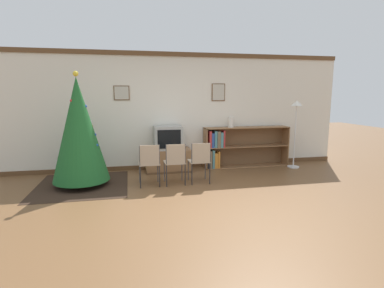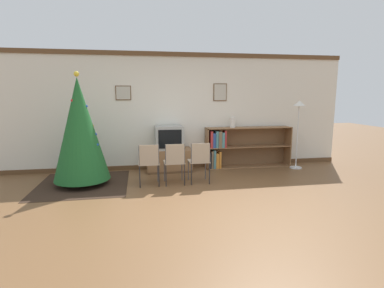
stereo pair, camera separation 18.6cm
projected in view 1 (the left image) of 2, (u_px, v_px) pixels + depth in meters
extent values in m
plane|color=brown|center=(197.00, 205.00, 4.77)|extent=(24.00, 24.00, 0.00)
cube|color=silver|center=(173.00, 111.00, 7.03)|extent=(8.34, 0.08, 2.70)
cube|color=brown|center=(172.00, 54.00, 6.76)|extent=(8.34, 0.03, 0.10)
cube|color=brown|center=(174.00, 166.00, 7.19)|extent=(8.34, 0.03, 0.10)
cube|color=brown|center=(122.00, 93.00, 6.68)|extent=(0.34, 0.02, 0.32)
cube|color=#BCB7A8|center=(122.00, 93.00, 6.67)|extent=(0.31, 0.01, 0.29)
cube|color=brown|center=(218.00, 92.00, 7.13)|extent=(0.32, 0.02, 0.41)
cube|color=#BCB7A8|center=(218.00, 92.00, 7.12)|extent=(0.29, 0.01, 0.38)
cube|color=#332319|center=(83.00, 185.00, 5.82)|extent=(1.71, 1.84, 0.01)
cylinder|color=maroon|center=(82.00, 182.00, 5.81)|extent=(0.36, 0.36, 0.10)
cone|color=#1E5B28|center=(79.00, 130.00, 5.64)|extent=(1.06, 1.06, 1.96)
sphere|color=yellow|center=(76.00, 74.00, 5.47)|extent=(0.10, 0.10, 0.10)
sphere|color=silver|center=(91.00, 122.00, 5.70)|extent=(0.05, 0.05, 0.05)
sphere|color=#1E4CB2|center=(97.00, 145.00, 5.66)|extent=(0.05, 0.05, 0.05)
sphere|color=#1E4CB2|center=(95.00, 135.00, 5.71)|extent=(0.05, 0.05, 0.05)
sphere|color=red|center=(71.00, 101.00, 5.47)|extent=(0.05, 0.05, 0.05)
sphere|color=silver|center=(82.00, 104.00, 5.69)|extent=(0.06, 0.06, 0.06)
sphere|color=gold|center=(92.00, 126.00, 5.77)|extent=(0.04, 0.04, 0.04)
sphere|color=#1E4CB2|center=(86.00, 106.00, 5.59)|extent=(0.05, 0.05, 0.05)
cube|color=brown|center=(168.00, 170.00, 6.89)|extent=(0.97, 0.51, 0.05)
cube|color=olive|center=(168.00, 159.00, 6.85)|extent=(1.01, 0.53, 0.47)
cube|color=#9E9E99|center=(168.00, 138.00, 6.77)|extent=(0.62, 0.50, 0.53)
cube|color=black|center=(169.00, 139.00, 6.52)|extent=(0.51, 0.01, 0.41)
cube|color=tan|center=(149.00, 163.00, 5.78)|extent=(0.40, 0.40, 0.02)
cube|color=tan|center=(150.00, 155.00, 5.56)|extent=(0.35, 0.02, 0.38)
cylinder|color=#4C4C51|center=(140.00, 173.00, 5.95)|extent=(0.02, 0.02, 0.42)
cylinder|color=#4C4C51|center=(158.00, 172.00, 6.02)|extent=(0.02, 0.02, 0.42)
cylinder|color=#4C4C51|center=(140.00, 177.00, 5.60)|extent=(0.02, 0.02, 0.42)
cylinder|color=#4C4C51|center=(160.00, 176.00, 5.68)|extent=(0.02, 0.02, 0.42)
cylinder|color=#4C4C51|center=(140.00, 167.00, 5.57)|extent=(0.02, 0.02, 0.82)
cylinder|color=#4C4C51|center=(159.00, 166.00, 5.64)|extent=(0.02, 0.02, 0.82)
cube|color=tan|center=(174.00, 162.00, 5.88)|extent=(0.40, 0.40, 0.02)
cube|color=tan|center=(176.00, 154.00, 5.66)|extent=(0.35, 0.02, 0.38)
cylinder|color=#4C4C51|center=(164.00, 171.00, 6.05)|extent=(0.02, 0.02, 0.42)
cylinder|color=#4C4C51|center=(182.00, 170.00, 6.12)|extent=(0.02, 0.02, 0.42)
cylinder|color=#4C4C51|center=(167.00, 176.00, 5.70)|extent=(0.02, 0.02, 0.42)
cylinder|color=#4C4C51|center=(185.00, 175.00, 5.78)|extent=(0.02, 0.02, 0.42)
cylinder|color=#4C4C51|center=(166.00, 166.00, 5.67)|extent=(0.02, 0.02, 0.82)
cylinder|color=#4C4C51|center=(185.00, 165.00, 5.74)|extent=(0.02, 0.02, 0.82)
cube|color=tan|center=(199.00, 161.00, 5.98)|extent=(0.40, 0.40, 0.02)
cube|color=tan|center=(201.00, 153.00, 5.76)|extent=(0.35, 0.02, 0.38)
cylinder|color=#4C4C51|center=(188.00, 170.00, 6.15)|extent=(0.02, 0.02, 0.42)
cylinder|color=#4C4C51|center=(205.00, 169.00, 6.22)|extent=(0.02, 0.02, 0.42)
cylinder|color=#4C4C51|center=(192.00, 175.00, 5.80)|extent=(0.02, 0.02, 0.42)
cylinder|color=#4C4C51|center=(210.00, 174.00, 5.88)|extent=(0.02, 0.02, 0.42)
cylinder|color=#4C4C51|center=(192.00, 165.00, 5.77)|extent=(0.02, 0.02, 0.82)
cylinder|color=#4C4C51|center=(210.00, 164.00, 5.84)|extent=(0.02, 0.02, 0.82)
cube|color=olive|center=(205.00, 148.00, 7.09)|extent=(0.02, 0.36, 0.97)
cube|color=olive|center=(285.00, 145.00, 7.51)|extent=(0.02, 0.36, 0.97)
cube|color=olive|center=(247.00, 127.00, 7.22)|extent=(2.09, 0.36, 0.02)
cube|color=olive|center=(246.00, 166.00, 7.38)|extent=(2.09, 0.36, 0.02)
cube|color=olive|center=(246.00, 146.00, 7.30)|extent=(2.05, 0.36, 0.02)
cube|color=brown|center=(244.00, 146.00, 7.47)|extent=(2.09, 0.01, 0.97)
cube|color=#232328|center=(208.00, 160.00, 7.10)|extent=(0.04, 0.26, 0.38)
cube|color=#756047|center=(210.00, 159.00, 7.09)|extent=(0.04, 0.22, 0.42)
cube|color=teal|center=(212.00, 159.00, 7.13)|extent=(0.05, 0.27, 0.43)
cube|color=orange|center=(215.00, 160.00, 7.12)|extent=(0.07, 0.21, 0.35)
cube|color=orange|center=(218.00, 160.00, 7.13)|extent=(0.04, 0.20, 0.39)
cube|color=#B73333|center=(209.00, 139.00, 7.03)|extent=(0.05, 0.25, 0.39)
cube|color=#2D4C93|center=(212.00, 140.00, 7.03)|extent=(0.06, 0.23, 0.34)
cube|color=teal|center=(215.00, 139.00, 7.04)|extent=(0.06, 0.22, 0.39)
cube|color=#756047|center=(218.00, 139.00, 7.06)|extent=(0.08, 0.24, 0.38)
cube|color=teal|center=(221.00, 140.00, 7.07)|extent=(0.06, 0.22, 0.36)
cube|color=#B73333|center=(223.00, 139.00, 7.07)|extent=(0.04, 0.20, 0.40)
cylinder|color=silver|center=(231.00, 122.00, 7.13)|extent=(0.12, 0.12, 0.24)
torus|color=silver|center=(231.00, 117.00, 7.11)|extent=(0.11, 0.11, 0.02)
cylinder|color=silver|center=(293.00, 167.00, 7.26)|extent=(0.28, 0.28, 0.03)
cylinder|color=silver|center=(295.00, 136.00, 7.14)|extent=(0.03, 0.03, 1.46)
cone|color=white|center=(297.00, 103.00, 7.01)|extent=(0.28, 0.28, 0.12)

